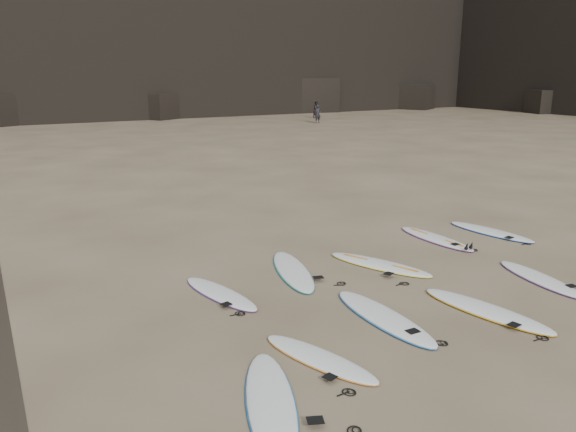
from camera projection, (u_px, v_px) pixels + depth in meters
name	position (u px, v px, depth m)	size (l,w,h in m)	color
ground	(429.00, 313.00, 10.66)	(240.00, 240.00, 0.00)	#897559
surfboard_0	(271.00, 402.00, 7.72)	(0.66, 2.74, 0.10)	white
surfboard_1	(319.00, 358.00, 8.91)	(0.54, 2.27, 0.08)	white
surfboard_2	(384.00, 317.00, 10.38)	(0.67, 2.79, 0.10)	white
surfboard_3	(486.00, 310.00, 10.67)	(0.66, 2.73, 0.10)	white
surfboard_4	(540.00, 278.00, 12.29)	(0.59, 2.44, 0.09)	white
surfboard_5	(220.00, 293.00, 11.49)	(0.56, 2.35, 0.08)	white
surfboard_6	(293.00, 270.00, 12.76)	(0.67, 2.78, 0.10)	white
surfboard_7	(380.00, 264.00, 13.18)	(0.64, 2.67, 0.10)	white
surfboard_8	(436.00, 238.00, 15.20)	(0.63, 2.62, 0.09)	white
surfboard_9	(491.00, 231.00, 15.84)	(0.63, 2.64, 0.10)	white
person_a	(318.00, 114.00, 47.99)	(0.57, 0.37, 1.56)	black
person_b	(317.00, 110.00, 53.01)	(0.77, 0.60, 1.58)	black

